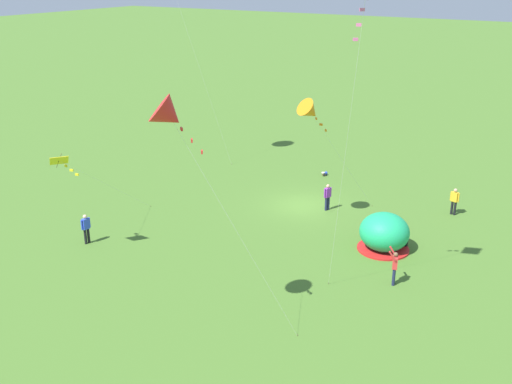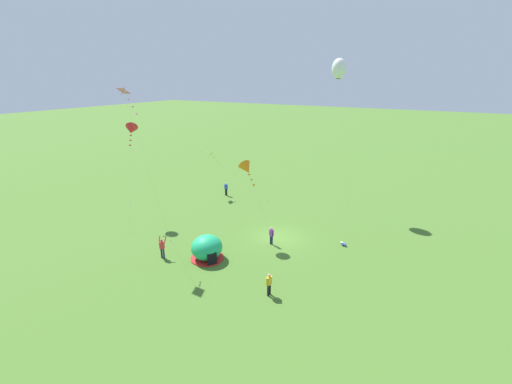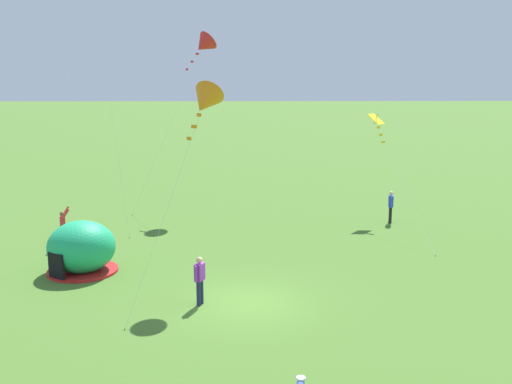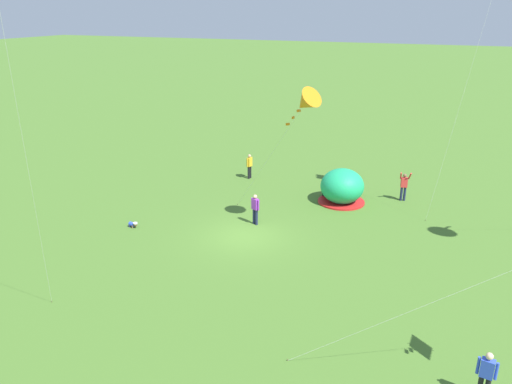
# 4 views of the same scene
# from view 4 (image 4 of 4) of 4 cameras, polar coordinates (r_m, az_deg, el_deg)

# --- Properties ---
(ground_plane) EXTENTS (300.00, 300.00, 0.00)m
(ground_plane) POSITION_cam_4_polar(r_m,az_deg,el_deg) (25.96, -1.27, -5.08)
(ground_plane) COLOR #477028
(popup_tent) EXTENTS (2.81, 2.81, 2.10)m
(popup_tent) POSITION_cam_4_polar(r_m,az_deg,el_deg) (30.44, 9.81, 0.59)
(popup_tent) COLOR #1EAD6B
(popup_tent) RESTS_ON ground
(toddler_crawling) EXTENTS (0.31, 0.55, 0.32)m
(toddler_crawling) POSITION_cam_4_polar(r_m,az_deg,el_deg) (27.68, -13.87, -3.61)
(toddler_crawling) COLOR blue
(toddler_crawling) RESTS_ON ground
(person_center_field) EXTENTS (0.58, 0.31, 1.72)m
(person_center_field) POSITION_cam_4_polar(r_m,az_deg,el_deg) (34.29, -0.75, 3.11)
(person_center_field) COLOR black
(person_center_field) RESTS_ON ground
(person_flying_kite) EXTENTS (0.59, 0.70, 1.89)m
(person_flying_kite) POSITION_cam_4_polar(r_m,az_deg,el_deg) (31.57, 16.55, 0.75)
(person_flying_kite) COLOR #1E2347
(person_flying_kite) RESTS_ON ground
(person_with_toddler) EXTENTS (0.30, 0.58, 1.72)m
(person_with_toddler) POSITION_cam_4_polar(r_m,az_deg,el_deg) (17.13, 24.81, -18.38)
(person_with_toddler) COLOR black
(person_with_toddler) RESTS_ON ground
(person_far_back) EXTENTS (0.38, 0.55, 1.72)m
(person_far_back) POSITION_cam_4_polar(r_m,az_deg,el_deg) (26.98, -0.09, -1.81)
(person_far_back) COLOR #1E2347
(person_far_back) RESTS_ON ground
(kite_orange) EXTENTS (3.17, 5.69, 7.63)m
(kite_orange) POSITION_cam_4_polar(r_m,az_deg,el_deg) (24.35, 5.68, 10.14)
(kite_orange) COLOR silver
(kite_orange) RESTS_ON ground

